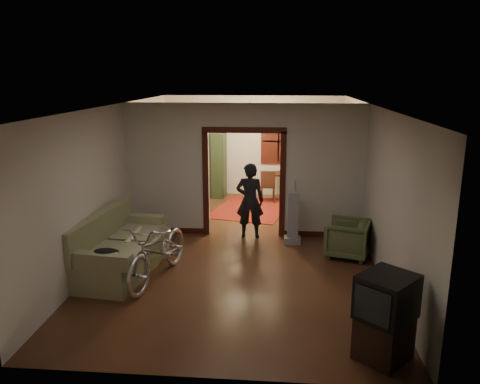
# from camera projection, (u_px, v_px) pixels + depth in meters

# --- Properties ---
(floor) EXTENTS (5.00, 8.50, 0.01)m
(floor) POSITION_uv_depth(u_px,v_px,m) (241.00, 246.00, 9.43)
(floor) COLOR #361C11
(floor) RESTS_ON ground
(ceiling) EXTENTS (5.00, 8.50, 0.01)m
(ceiling) POSITION_uv_depth(u_px,v_px,m) (241.00, 105.00, 8.75)
(ceiling) COLOR white
(ceiling) RESTS_ON floor
(wall_back) EXTENTS (5.00, 0.02, 2.80)m
(wall_back) POSITION_uv_depth(u_px,v_px,m) (254.00, 146.00, 13.20)
(wall_back) COLOR beige
(wall_back) RESTS_ON floor
(wall_left) EXTENTS (0.02, 8.50, 2.80)m
(wall_left) POSITION_uv_depth(u_px,v_px,m) (116.00, 176.00, 9.29)
(wall_left) COLOR beige
(wall_left) RESTS_ON floor
(wall_right) EXTENTS (0.02, 8.50, 2.80)m
(wall_right) POSITION_uv_depth(u_px,v_px,m) (372.00, 181.00, 8.89)
(wall_right) COLOR beige
(wall_right) RESTS_ON floor
(partition_wall) EXTENTS (5.00, 0.14, 2.80)m
(partition_wall) POSITION_uv_depth(u_px,v_px,m) (244.00, 171.00, 9.81)
(partition_wall) COLOR beige
(partition_wall) RESTS_ON floor
(door_casing) EXTENTS (1.74, 0.20, 2.32)m
(door_casing) POSITION_uv_depth(u_px,v_px,m) (244.00, 185.00, 9.89)
(door_casing) COLOR #36120C
(door_casing) RESTS_ON floor
(far_window) EXTENTS (0.98, 0.06, 1.28)m
(far_window) POSITION_uv_depth(u_px,v_px,m) (278.00, 141.00, 13.06)
(far_window) COLOR black
(far_window) RESTS_ON wall_back
(chandelier) EXTENTS (0.24, 0.24, 0.24)m
(chandelier) POSITION_uv_depth(u_px,v_px,m) (250.00, 118.00, 11.27)
(chandelier) COLOR #FFE0A5
(chandelier) RESTS_ON ceiling
(light_switch) EXTENTS (0.08, 0.01, 0.12)m
(light_switch) POSITION_uv_depth(u_px,v_px,m) (294.00, 179.00, 9.69)
(light_switch) COLOR silver
(light_switch) RESTS_ON partition_wall
(sofa) EXTENTS (1.25, 2.33, 1.03)m
(sofa) POSITION_uv_depth(u_px,v_px,m) (122.00, 243.00, 8.15)
(sofa) COLOR #767A51
(sofa) RESTS_ON floor
(rolled_paper) EXTENTS (0.11, 0.86, 0.11)m
(rolled_paper) POSITION_uv_depth(u_px,v_px,m) (133.00, 236.00, 8.43)
(rolled_paper) COLOR beige
(rolled_paper) RESTS_ON sofa
(jacket) EXTENTS (0.44, 0.33, 0.13)m
(jacket) POSITION_uv_depth(u_px,v_px,m) (105.00, 253.00, 7.23)
(jacket) COLOR black
(jacket) RESTS_ON sofa
(bicycle) EXTENTS (1.10, 2.11, 1.05)m
(bicycle) POSITION_uv_depth(u_px,v_px,m) (158.00, 250.00, 7.78)
(bicycle) COLOR silver
(bicycle) RESTS_ON floor
(armchair) EXTENTS (0.97, 0.96, 0.71)m
(armchair) POSITION_uv_depth(u_px,v_px,m) (347.00, 238.00, 8.83)
(armchair) COLOR #4E5D34
(armchair) RESTS_ON floor
(tv_stand) EXTENTS (0.78, 0.79, 0.53)m
(tv_stand) POSITION_uv_depth(u_px,v_px,m) (383.00, 338.00, 5.65)
(tv_stand) COLOR black
(tv_stand) RESTS_ON floor
(crt_tv) EXTENTS (0.84, 0.84, 0.54)m
(crt_tv) POSITION_uv_depth(u_px,v_px,m) (387.00, 297.00, 5.52)
(crt_tv) COLOR black
(crt_tv) RESTS_ON tv_stand
(vacuum) EXTENTS (0.37, 0.32, 1.07)m
(vacuum) POSITION_uv_depth(u_px,v_px,m) (293.00, 218.00, 9.47)
(vacuum) COLOR gray
(vacuum) RESTS_ON floor
(person) EXTENTS (0.59, 0.39, 1.60)m
(person) POSITION_uv_depth(u_px,v_px,m) (250.00, 201.00, 9.77)
(person) COLOR black
(person) RESTS_ON floor
(oriental_rug) EXTENTS (2.19, 2.59, 0.02)m
(oriental_rug) POSITION_uv_depth(u_px,v_px,m) (251.00, 209.00, 12.02)
(oriental_rug) COLOR maroon
(oriental_rug) RESTS_ON floor
(locker) EXTENTS (0.96, 0.62, 1.81)m
(locker) POSITION_uv_depth(u_px,v_px,m) (209.00, 165.00, 13.07)
(locker) COLOR #243520
(locker) RESTS_ON floor
(globe) EXTENTS (0.30, 0.30, 0.30)m
(globe) POSITION_uv_depth(u_px,v_px,m) (208.00, 128.00, 12.82)
(globe) COLOR #1E5972
(globe) RESTS_ON locker
(desk) EXTENTS (0.98, 0.56, 0.72)m
(desk) POSITION_uv_depth(u_px,v_px,m) (290.00, 186.00, 12.91)
(desk) COLOR black
(desk) RESTS_ON floor
(desk_chair) EXTENTS (0.44, 0.44, 0.88)m
(desk_chair) POSITION_uv_depth(u_px,v_px,m) (268.00, 186.00, 12.61)
(desk_chair) COLOR black
(desk_chair) RESTS_ON floor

